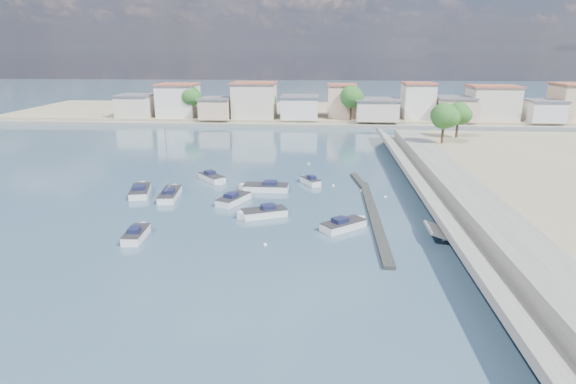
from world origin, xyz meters
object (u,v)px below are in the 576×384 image
at_px(motorboat_h, 345,225).
at_px(motorboat_f, 310,181).
at_px(motorboat_g, 213,178).
at_px(motorboat_e, 141,191).
at_px(motorboat_d, 262,213).
at_px(sailboat, 170,194).
at_px(motorboat_c, 264,188).
at_px(motorboat_b, 235,199).
at_px(motorboat_a, 137,234).

bearing_deg(motorboat_h, motorboat_f, 103.76).
bearing_deg(motorboat_g, motorboat_e, -139.50).
relative_size(motorboat_d, motorboat_e, 0.87).
bearing_deg(motorboat_e, motorboat_g, 40.50).
xyz_separation_m(motorboat_h, sailboat, (-20.90, 9.26, 0.04)).
relative_size(motorboat_c, motorboat_g, 1.35).
bearing_deg(motorboat_c, motorboat_e, -170.84).
bearing_deg(sailboat, motorboat_d, -27.54).
distance_m(motorboat_d, motorboat_f, 14.24).
height_order(motorboat_b, motorboat_f, same).
distance_m(motorboat_e, sailboat, 4.33).
xyz_separation_m(motorboat_b, motorboat_d, (3.80, -4.88, -0.00)).
height_order(motorboat_b, sailboat, sailboat).
relative_size(motorboat_b, motorboat_f, 1.47).
relative_size(motorboat_a, motorboat_d, 0.87).
height_order(motorboat_c, sailboat, sailboat).
relative_size(motorboat_e, motorboat_h, 1.28).
bearing_deg(motorboat_g, motorboat_d, -58.79).
bearing_deg(motorboat_c, motorboat_g, 151.30).
relative_size(motorboat_b, motorboat_d, 0.99).
relative_size(motorboat_c, motorboat_f, 1.75).
distance_m(motorboat_c, motorboat_e, 15.43).
relative_size(motorboat_e, motorboat_f, 1.70).
relative_size(motorboat_a, motorboat_h, 0.97).
distance_m(motorboat_a, motorboat_b, 13.91).
xyz_separation_m(motorboat_a, motorboat_h, (20.11, 3.89, -0.00)).
distance_m(motorboat_c, sailboat, 11.64).
bearing_deg(motorboat_b, motorboat_c, 60.65).
xyz_separation_m(motorboat_a, motorboat_b, (7.45, 11.75, -0.00)).
bearing_deg(motorboat_b, motorboat_e, 168.25).
bearing_deg(motorboat_b, motorboat_d, -52.05).
relative_size(motorboat_d, motorboat_f, 1.48).
distance_m(motorboat_b, motorboat_h, 14.91).
height_order(motorboat_d, motorboat_f, same).
distance_m(motorboat_f, motorboat_g, 13.37).
relative_size(motorboat_g, sailboat, 0.53).
relative_size(motorboat_b, sailboat, 0.60).
bearing_deg(motorboat_h, sailboat, 156.09).
height_order(motorboat_d, motorboat_e, same).
distance_m(motorboat_c, motorboat_f, 6.78).
height_order(motorboat_a, motorboat_c, same).
bearing_deg(motorboat_e, motorboat_f, 15.74).
xyz_separation_m(motorboat_a, motorboat_d, (11.25, 6.88, -0.00)).
relative_size(motorboat_c, motorboat_e, 1.03).
bearing_deg(motorboat_h, motorboat_a, -169.06).
xyz_separation_m(motorboat_b, motorboat_c, (2.83, 5.03, 0.00)).
relative_size(motorboat_b, motorboat_h, 1.10).
relative_size(motorboat_c, sailboat, 0.71).
height_order(motorboat_c, motorboat_h, same).
bearing_deg(motorboat_b, sailboat, 170.35).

